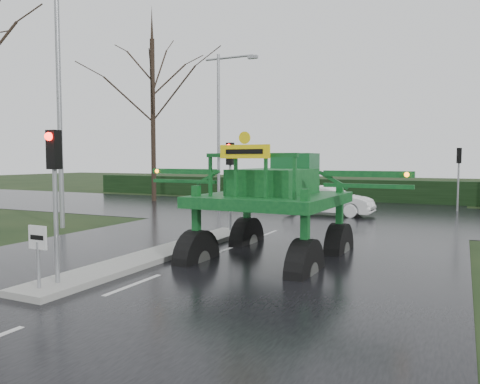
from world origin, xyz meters
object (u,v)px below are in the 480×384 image
at_px(white_sedan, 329,215).
at_px(traffic_signal_far, 459,165).
at_px(traffic_signal_near, 54,173).
at_px(keep_left_sign, 38,246).
at_px(street_light_left_far, 222,114).
at_px(traffic_signal_mid, 230,167).
at_px(crop_sprayer, 200,186).
at_px(street_light_left_near, 64,84).

bearing_deg(white_sedan, traffic_signal_far, -49.81).
distance_m(traffic_signal_near, white_sedan, 16.52).
height_order(keep_left_sign, street_light_left_far, street_light_left_far).
bearing_deg(keep_left_sign, traffic_signal_mid, 90.00).
bearing_deg(traffic_signal_near, traffic_signal_far, 69.64).
bearing_deg(white_sedan, keep_left_sign, 175.22).
distance_m(keep_left_sign, traffic_signal_near, 1.61).
relative_size(traffic_signal_far, crop_sprayer, 0.44).
relative_size(keep_left_sign, white_sedan, 0.30).
bearing_deg(traffic_signal_far, keep_left_sign, 70.07).
bearing_deg(street_light_left_far, crop_sprayer, -64.24).
height_order(traffic_signal_mid, street_light_left_near, street_light_left_near).
xyz_separation_m(traffic_signal_mid, traffic_signal_far, (7.80, 12.52, 0.00)).
distance_m(street_light_left_far, white_sedan, 11.61).
bearing_deg(street_light_left_far, keep_left_sign, -72.22).
distance_m(traffic_signal_near, traffic_signal_far, 22.42).
height_order(keep_left_sign, white_sedan, keep_left_sign).
xyz_separation_m(traffic_signal_near, white_sedan, (1.82, 16.21, -2.59)).
relative_size(street_light_left_near, white_sedan, 2.21).
distance_m(traffic_signal_near, street_light_left_near, 10.40).
relative_size(traffic_signal_near, street_light_left_far, 0.35).
height_order(crop_sprayer, white_sedan, crop_sprayer).
xyz_separation_m(traffic_signal_far, crop_sprayer, (-6.52, -16.95, -0.46)).
height_order(traffic_signal_mid, street_light_left_far, street_light_left_far).
xyz_separation_m(traffic_signal_far, white_sedan, (-5.98, -4.80, -2.59)).
xyz_separation_m(street_light_left_near, street_light_left_far, (0.00, 14.00, 0.00)).
height_order(street_light_left_far, white_sedan, street_light_left_far).
bearing_deg(traffic_signal_mid, white_sedan, 76.75).
xyz_separation_m(traffic_signal_near, street_light_left_far, (-6.89, 21.01, 3.40)).
bearing_deg(crop_sprayer, traffic_signal_mid, 107.68).
xyz_separation_m(traffic_signal_near, crop_sprayer, (1.28, 4.07, -0.46)).
bearing_deg(street_light_left_near, traffic_signal_far, 43.63).
bearing_deg(traffic_signal_near, white_sedan, 83.61).
bearing_deg(traffic_signal_mid, crop_sprayer, -73.90).
distance_m(keep_left_sign, white_sedan, 16.84).
relative_size(keep_left_sign, street_light_left_near, 0.14).
height_order(traffic_signal_near, street_light_left_near, street_light_left_near).
relative_size(traffic_signal_mid, street_light_left_far, 0.35).
distance_m(traffic_signal_far, street_light_left_near, 20.58).
relative_size(traffic_signal_near, crop_sprayer, 0.44).
distance_m(traffic_signal_mid, street_light_left_far, 14.68).
xyz_separation_m(street_light_left_near, crop_sprayer, (8.17, -2.94, -3.86)).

